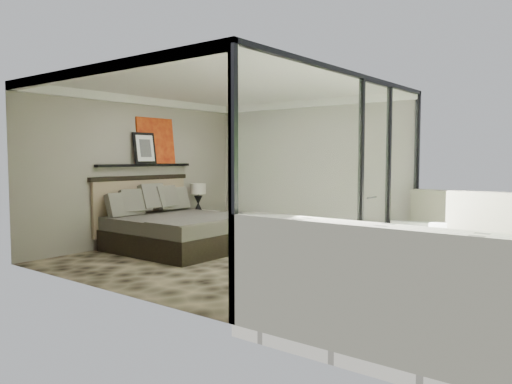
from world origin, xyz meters
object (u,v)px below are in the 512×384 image
Objects in this scene: bed at (177,229)px; lounger at (413,260)px; nightstand at (201,222)px; table_lamp at (198,194)px.

lounger is at bearing 9.79° from bed.
lounger reaches higher than nightstand.
lounger is at bearing 7.98° from nightstand.
table_lamp is at bearing 157.98° from lounger.
table_lamp is (-0.75, 1.30, 0.53)m from bed.
lounger is (4.81, -0.65, -0.08)m from nightstand.
table_lamp is (-0.02, -0.06, 0.61)m from nightstand.
table_lamp is at bearing 120.09° from bed.
bed reaches higher than lounger.
bed is 3.82× the size of table_lamp.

